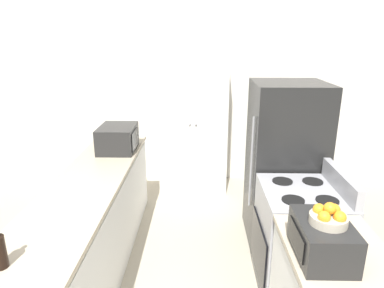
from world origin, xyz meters
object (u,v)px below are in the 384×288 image
(microwave, at_px, (118,138))
(fruit_bowl, at_px, (329,216))
(stove, at_px, (298,238))
(refrigerator, at_px, (284,164))
(toaster_oven, at_px, (322,239))
(pantry_cabinet, at_px, (193,119))

(microwave, relative_size, fruit_bowl, 2.42)
(stove, relative_size, refrigerator, 0.63)
(toaster_oven, height_order, fruit_bowl, fruit_bowl)
(microwave, bearing_deg, refrigerator, -7.38)
(fruit_bowl, bearing_deg, toaster_oven, 127.78)
(stove, xyz_separation_m, microwave, (-1.72, 0.99, 0.57))
(pantry_cabinet, height_order, refrigerator, pantry_cabinet)
(toaster_oven, bearing_deg, fruit_bowl, -52.22)
(stove, relative_size, microwave, 2.13)
(refrigerator, relative_size, microwave, 3.37)
(stove, height_order, fruit_bowl, fruit_bowl)
(pantry_cabinet, distance_m, toaster_oven, 2.96)
(toaster_oven, bearing_deg, pantry_cabinet, 105.15)
(pantry_cabinet, relative_size, toaster_oven, 4.80)
(fruit_bowl, bearing_deg, pantry_cabinet, 105.30)
(pantry_cabinet, relative_size, stove, 1.91)
(refrigerator, xyz_separation_m, toaster_oven, (-0.18, -1.62, 0.17))
(toaster_oven, xyz_separation_m, fruit_bowl, (0.01, -0.02, 0.15))
(microwave, bearing_deg, pantry_cabinet, 51.93)
(pantry_cabinet, xyz_separation_m, fruit_bowl, (0.79, -2.87, 0.15))
(pantry_cabinet, height_order, microwave, pantry_cabinet)
(refrigerator, height_order, microwave, refrigerator)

